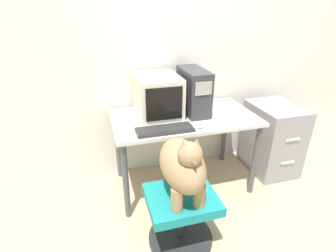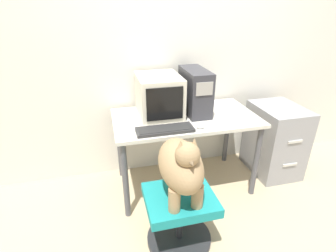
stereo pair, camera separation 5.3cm
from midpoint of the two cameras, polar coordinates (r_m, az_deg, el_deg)
name	(u,v)px [view 2 (the right image)]	position (r m, az deg, el deg)	size (l,w,h in m)	color
ground_plane	(195,207)	(2.45, 6.49, -17.08)	(12.00, 12.00, 0.00)	tan
wall_back	(174,43)	(2.56, 1.86, 17.51)	(8.00, 0.05, 2.60)	silver
desk	(185,126)	(2.37, 4.35, 0.08)	(1.27, 0.70, 0.73)	beige
crt_monitor	(159,95)	(2.31, -1.33, 6.67)	(0.37, 0.46, 0.35)	beige
pc_tower	(195,91)	(2.37, 6.52, 7.51)	(0.19, 0.44, 0.39)	#333338
keyboard	(165,129)	(2.05, 0.06, -0.77)	(0.45, 0.16, 0.03)	#2D2D2D
computer_mouse	(201,127)	(2.11, 7.81, -0.12)	(0.07, 0.04, 0.03)	silver
office_chair	(180,216)	(2.01, 3.32, -18.90)	(0.48, 0.48, 0.43)	#262628
dog	(181,165)	(1.73, 3.75, -8.54)	(0.28, 0.51, 0.51)	#9E7F56
filing_cabinet	(275,140)	(2.93, 22.68, -2.79)	(0.43, 0.56, 0.72)	gray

